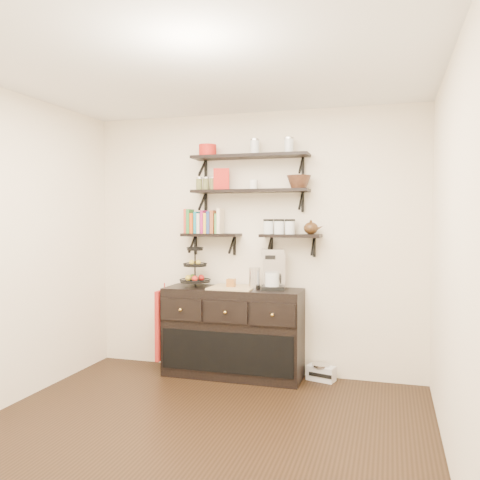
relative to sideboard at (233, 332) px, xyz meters
name	(u,v)px	position (x,y,z in m)	size (l,w,h in m)	color
floor	(190,440)	(0.15, -1.51, -0.45)	(3.50, 3.50, 0.00)	black
ceiling	(189,63)	(0.15, -1.51, 2.25)	(3.50, 3.50, 0.02)	white
back_wall	(253,243)	(0.15, 0.24, 0.90)	(3.50, 0.02, 2.70)	white
right_wall	(454,261)	(1.90, -1.51, 0.90)	(0.02, 3.50, 2.70)	white
shelf_top	(250,157)	(0.15, 0.10, 1.78)	(1.20, 0.27, 0.23)	black
shelf_mid	(250,191)	(0.15, 0.10, 1.43)	(1.20, 0.27, 0.23)	black
shelf_low_left	(212,236)	(-0.27, 0.12, 0.98)	(0.60, 0.25, 0.23)	black
shelf_low_right	(291,236)	(0.57, 0.12, 0.98)	(0.60, 0.25, 0.23)	black
cookbooks	(205,222)	(-0.34, 0.12, 1.11)	(0.40, 0.15, 0.26)	#C33D29
glass_canisters	(279,228)	(0.45, 0.12, 1.06)	(0.32, 0.10, 0.13)	silver
sideboard	(233,332)	(0.00, 0.00, 0.00)	(1.40, 0.50, 0.92)	black
fruit_stand	(195,271)	(-0.41, 0.00, 0.61)	(0.31, 0.31, 0.46)	black
candle	(231,283)	(-0.02, 0.00, 0.50)	(0.08, 0.08, 0.08)	#945722
coffee_maker	(273,270)	(0.41, 0.03, 0.64)	(0.26, 0.26, 0.41)	black
thermal_carafe	(255,278)	(0.23, -0.02, 0.56)	(0.11, 0.11, 0.22)	silver
apron	(163,324)	(-0.73, -0.10, 0.06)	(0.04, 0.31, 0.72)	#A5111E
radio	(321,372)	(0.88, 0.12, -0.37)	(0.30, 0.22, 0.16)	silver
recipe_box	(221,179)	(-0.15, 0.10, 1.56)	(0.16, 0.06, 0.22)	red
walnut_bowl	(299,182)	(0.65, 0.10, 1.51)	(0.24, 0.24, 0.13)	black
ramekins	(253,185)	(0.19, 0.10, 1.50)	(0.09, 0.09, 0.10)	white
teapot	(311,227)	(0.77, 0.12, 1.07)	(0.19, 0.14, 0.14)	#3A2411
red_pot	(208,150)	(-0.30, 0.10, 1.86)	(0.18, 0.18, 0.12)	red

